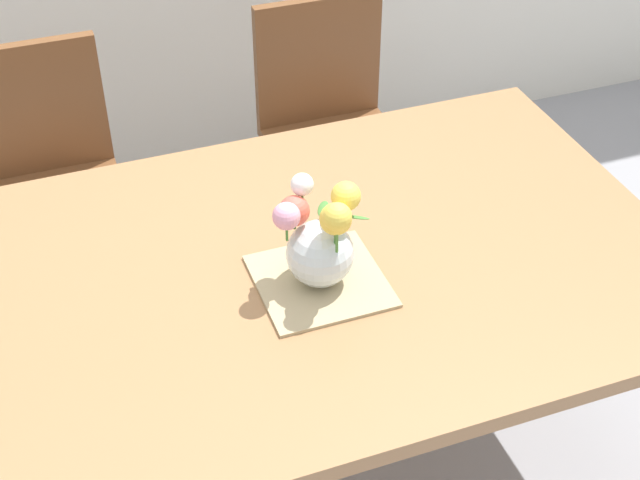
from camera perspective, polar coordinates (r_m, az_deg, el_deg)
The scene contains 6 objects.
ground_plane at distance 2.62m, azimuth -1.86°, elevation -14.12°, with size 12.00×12.00×0.00m, color #939399.
dining_table at distance 2.13m, azimuth -2.22°, elevation -3.27°, with size 1.83×1.11×0.73m.
chair_left at distance 2.88m, azimuth -16.46°, elevation 3.85°, with size 0.42×0.42×0.90m.
chair_right at distance 3.02m, azimuth 0.61°, elevation 7.35°, with size 0.42×0.42×0.90m.
placemat at distance 2.04m, azimuth 0.00°, elevation -2.54°, with size 0.28×0.28×0.01m, color tan.
flower_vase at distance 1.97m, azimuth -0.02°, elevation -0.02°, with size 0.21×0.19×0.25m.
Camera 1 is at (-0.47, -1.52, 2.08)m, focal length 51.79 mm.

